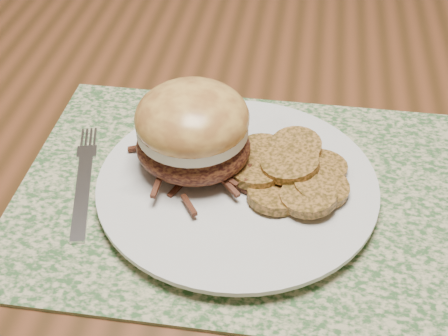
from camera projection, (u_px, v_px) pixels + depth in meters
The scene contains 6 objects.
dining_table at pixel (98, 135), 0.83m from camera, with size 1.50×0.90×0.75m.
placemat at pixel (244, 193), 0.62m from camera, with size 0.45×0.33×0.00m, color #345B2E.
dinner_plate at pixel (237, 186), 0.62m from camera, with size 0.26×0.26×0.02m, color silver.
pork_sandwich at pixel (193, 130), 0.60m from camera, with size 0.14×0.14×0.09m.
roasted_potatoes at pixel (290, 170), 0.61m from camera, with size 0.13×0.14×0.03m.
fork at pixel (84, 179), 0.63m from camera, with size 0.06×0.17×0.00m.
Camera 1 is at (0.26, -0.63, 1.18)m, focal length 50.00 mm.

